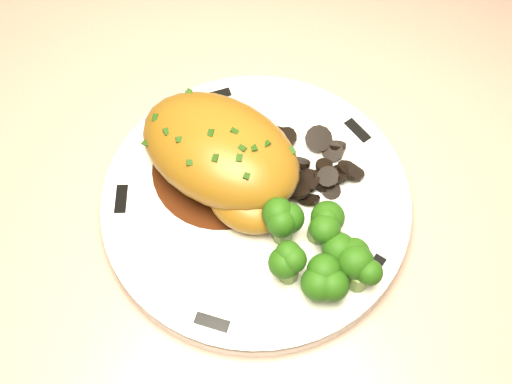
# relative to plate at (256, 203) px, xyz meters

# --- Properties ---
(plate) EXTENTS (0.28, 0.28, 0.02)m
(plate) POSITION_rel_plate_xyz_m (0.00, 0.00, 0.00)
(plate) COLOR white
(plate) RESTS_ON counter
(rim_accent_0) EXTENTS (0.03, 0.02, 0.00)m
(rim_accent_0) POSITION_rel_plate_xyz_m (0.07, 0.09, 0.01)
(rim_accent_0) COLOR black
(rim_accent_0) RESTS_ON plate
(rim_accent_1) EXTENTS (0.03, 0.02, 0.00)m
(rim_accent_1) POSITION_rel_plate_xyz_m (-0.07, 0.09, 0.01)
(rim_accent_1) COLOR black
(rim_accent_1) RESTS_ON plate
(rim_accent_2) EXTENTS (0.02, 0.03, 0.00)m
(rim_accent_2) POSITION_rel_plate_xyz_m (-0.11, -0.03, 0.01)
(rim_accent_2) COLOR black
(rim_accent_2) RESTS_ON plate
(rim_accent_3) EXTENTS (0.03, 0.01, 0.00)m
(rim_accent_3) POSITION_rel_plate_xyz_m (-0.00, -0.11, 0.01)
(rim_accent_3) COLOR black
(rim_accent_3) RESTS_ON plate
(rim_accent_4) EXTENTS (0.02, 0.03, 0.00)m
(rim_accent_4) POSITION_rel_plate_xyz_m (0.11, -0.04, 0.01)
(rim_accent_4) COLOR black
(rim_accent_4) RESTS_ON plate
(gravy_pool) EXTENTS (0.12, 0.12, 0.00)m
(gravy_pool) POSITION_rel_plate_xyz_m (-0.04, 0.02, 0.01)
(gravy_pool) COLOR #401B0B
(gravy_pool) RESTS_ON plate
(chicken_breast) EXTENTS (0.17, 0.14, 0.06)m
(chicken_breast) POSITION_rel_plate_xyz_m (-0.03, 0.02, 0.04)
(chicken_breast) COLOR #926119
(chicken_breast) RESTS_ON plate
(mushroom_pile) EXTENTS (0.09, 0.07, 0.02)m
(mushroom_pile) POSITION_rel_plate_xyz_m (0.04, 0.04, 0.01)
(mushroom_pile) COLOR black
(mushroom_pile) RESTS_ON plate
(broccoli_florets) EXTENTS (0.09, 0.07, 0.04)m
(broccoli_florets) POSITION_rel_plate_xyz_m (0.07, -0.04, 0.03)
(broccoli_florets) COLOR olive
(broccoli_florets) RESTS_ON plate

